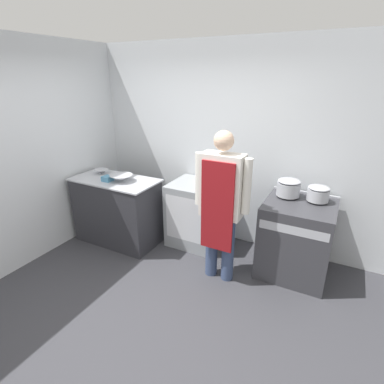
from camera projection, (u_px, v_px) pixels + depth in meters
ground_plane at (140, 306)px, 3.14m from camera, size 14.00×14.00×0.00m
wall_back at (213, 145)px, 4.15m from camera, size 8.00×0.05×2.70m
wall_left at (76, 144)px, 4.23m from camera, size 0.05×8.00×2.70m
prep_counter at (117, 210)px, 4.24m from camera, size 1.20×0.62×0.93m
stove at (296, 238)px, 3.54m from camera, size 0.78×0.75×0.92m
fridge_unit at (196, 214)px, 4.20m from camera, size 0.69×0.65×0.89m
person_cook at (221, 200)px, 3.25m from camera, size 0.64×0.24×1.75m
mixing_bowl at (121, 178)px, 3.98m from camera, size 0.31×0.31×0.09m
small_bowl at (102, 172)px, 4.29m from camera, size 0.20×0.20×0.06m
plastic_tub at (108, 179)px, 4.00m from camera, size 0.12×0.12×0.07m
stock_pot at (289, 187)px, 3.52m from camera, size 0.27×0.27×0.20m
sauce_pot at (318, 193)px, 3.38m from camera, size 0.24×0.24×0.17m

